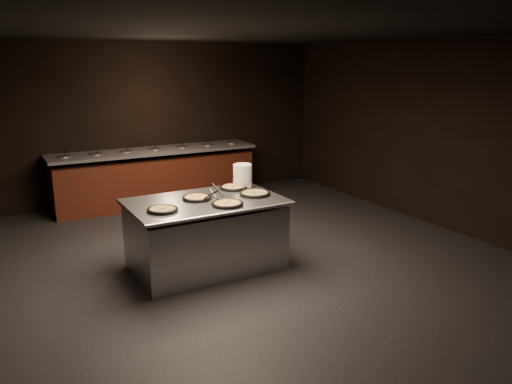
# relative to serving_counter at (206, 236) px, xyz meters

# --- Properties ---
(room) EXTENTS (7.02, 8.02, 2.92)m
(room) POSITION_rel_serving_counter_xyz_m (0.40, -0.35, 1.02)
(room) COLOR black
(room) RESTS_ON ground
(salad_bar) EXTENTS (3.70, 0.83, 1.18)m
(salad_bar) POSITION_rel_serving_counter_xyz_m (0.40, 3.21, 0.01)
(salad_bar) COLOR #4F1C12
(salad_bar) RESTS_ON ground
(serving_counter) EXTENTS (1.87, 1.21, 0.89)m
(serving_counter) POSITION_rel_serving_counter_xyz_m (0.00, 0.00, 0.00)
(serving_counter) COLOR #A8AAAF
(serving_counter) RESTS_ON ground
(plate_stack) EXTENTS (0.25, 0.25, 0.31)m
(plate_stack) POSITION_rel_serving_counter_xyz_m (0.70, 0.34, 0.62)
(plate_stack) COLOR silver
(plate_stack) RESTS_ON serving_counter
(pan_veggie_whole) EXTENTS (0.36, 0.36, 0.04)m
(pan_veggie_whole) POSITION_rel_serving_counter_xyz_m (-0.60, -0.20, 0.48)
(pan_veggie_whole) COLOR black
(pan_veggie_whole) RESTS_ON serving_counter
(pan_cheese_whole) EXTENTS (0.37, 0.37, 0.04)m
(pan_cheese_whole) POSITION_rel_serving_counter_xyz_m (-0.07, 0.09, 0.48)
(pan_cheese_whole) COLOR black
(pan_cheese_whole) RESTS_ON serving_counter
(pan_cheese_slices_a) EXTENTS (0.38, 0.38, 0.04)m
(pan_cheese_slices_a) POSITION_rel_serving_counter_xyz_m (0.56, 0.34, 0.48)
(pan_cheese_slices_a) COLOR black
(pan_cheese_slices_a) RESTS_ON serving_counter
(pan_cheese_slices_b) EXTENTS (0.38, 0.38, 0.04)m
(pan_cheese_slices_b) POSITION_rel_serving_counter_xyz_m (0.14, -0.34, 0.48)
(pan_cheese_slices_b) COLOR black
(pan_cheese_slices_b) RESTS_ON serving_counter
(pan_veggie_slices) EXTENTS (0.40, 0.40, 0.04)m
(pan_veggie_slices) POSITION_rel_serving_counter_xyz_m (0.65, -0.08, 0.48)
(pan_veggie_slices) COLOR black
(pan_veggie_slices) RESTS_ON serving_counter
(server_left) EXTENTS (0.16, 0.35, 0.18)m
(server_left) POSITION_rel_serving_counter_xyz_m (0.15, 0.03, 0.55)
(server_left) COLOR #A8AAAF
(server_left) RESTS_ON serving_counter
(server_right) EXTENTS (0.28, 0.23, 0.16)m
(server_right) POSITION_rel_serving_counter_xyz_m (0.07, -0.16, 0.54)
(server_right) COLOR #A8AAAF
(server_right) RESTS_ON serving_counter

